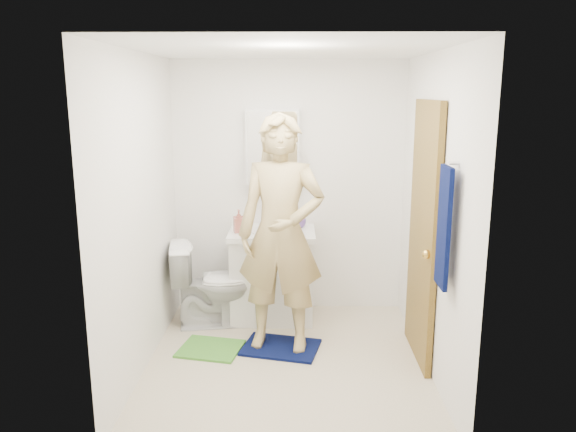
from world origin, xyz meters
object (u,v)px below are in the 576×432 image
object	(u,v)px
towel	(444,227)
soap_dispenser	(239,221)
medicine_cabinet	(273,147)
man	(281,234)
toothbrush_cup	(300,223)
vanity_cabinet	(272,277)
toilet	(214,284)

from	to	relation	value
towel	soap_dispenser	bearing A→B (deg)	136.04
medicine_cabinet	man	size ratio (longest dim) A/B	0.36
medicine_cabinet	toothbrush_cup	xyz separation A→B (m)	(0.26, -0.09, -0.70)
towel	toothbrush_cup	xyz separation A→B (m)	(-0.92, 1.62, -0.35)
vanity_cabinet	toothbrush_cup	xyz separation A→B (m)	(0.26, 0.14, 0.50)
medicine_cabinet	toilet	xyz separation A→B (m)	(-0.52, -0.40, -1.21)
medicine_cabinet	toothbrush_cup	size ratio (longest dim) A/B	6.12
towel	man	xyz separation A→B (m)	(-1.08, 0.83, -0.26)
soap_dispenser	toothbrush_cup	distance (m)	0.59
soap_dispenser	toothbrush_cup	size ratio (longest dim) A/B	1.83
towel	toilet	bearing A→B (deg)	142.43
toilet	soap_dispenser	distance (m)	0.62
medicine_cabinet	towel	distance (m)	2.11
medicine_cabinet	soap_dispenser	bearing A→B (deg)	-136.67
towel	toothbrush_cup	size ratio (longest dim) A/B	7.00
toothbrush_cup	man	size ratio (longest dim) A/B	0.06
man	toothbrush_cup	bearing A→B (deg)	87.83
vanity_cabinet	toilet	world-z (taller)	vanity_cabinet
medicine_cabinet	man	distance (m)	1.07
toilet	man	distance (m)	0.98
soap_dispenser	toothbrush_cup	world-z (taller)	soap_dispenser
medicine_cabinet	man	world-z (taller)	man
vanity_cabinet	soap_dispenser	world-z (taller)	soap_dispenser
medicine_cabinet	soap_dispenser	world-z (taller)	medicine_cabinet
vanity_cabinet	toilet	xyz separation A→B (m)	(-0.52, -0.18, -0.01)
vanity_cabinet	soap_dispenser	bearing A→B (deg)	-169.06
towel	man	bearing A→B (deg)	142.36
vanity_cabinet	medicine_cabinet	world-z (taller)	medicine_cabinet
medicine_cabinet	toilet	size ratio (longest dim) A/B	0.89
vanity_cabinet	towel	distance (m)	2.08
towel	toilet	size ratio (longest dim) A/B	1.02
toothbrush_cup	medicine_cabinet	bearing A→B (deg)	160.99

